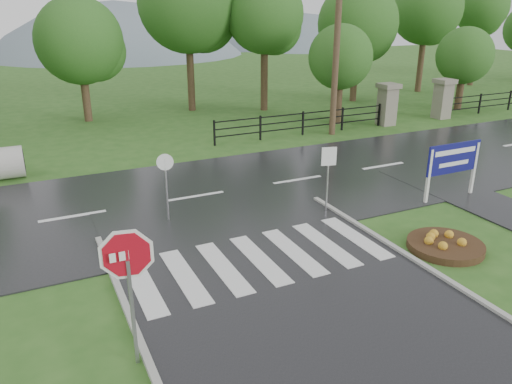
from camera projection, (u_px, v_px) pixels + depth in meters
main_road at (196, 198)px, 17.04m from camera, size 90.00×8.00×0.04m
crosswalk at (259, 259)px, 12.79m from camera, size 6.50×2.80×0.02m
pillar_west at (387, 103)px, 26.92m from camera, size 1.00×1.00×2.24m
pillar_east at (443, 98)px, 28.53m from camera, size 1.00×1.00×2.24m
fence_west at (303, 121)px, 24.97m from camera, size 9.58×0.08×1.20m
hills at (97, 169)px, 70.39m from camera, size 102.00×48.00×48.00m
treeline at (134, 117)px, 29.27m from camera, size 83.20×5.20×10.00m
stop_sign at (128, 267)px, 8.50m from camera, size 1.25×0.26×2.86m
estate_billboard at (453, 161)px, 16.48m from camera, size 2.22×0.09×1.95m
flower_bed at (445, 244)px, 13.39m from camera, size 2.01×2.01×0.40m
reg_sign_small at (328, 167)px, 15.30m from camera, size 0.47×0.14×2.14m
reg_sign_round at (166, 179)px, 14.68m from camera, size 0.49×0.13×2.14m
utility_pole_east at (337, 38)px, 23.72m from camera, size 1.63×0.41×9.25m
entrance_tree_left at (341, 57)px, 26.48m from camera, size 3.42×3.42×5.29m
entrance_tree_right at (465, 56)px, 30.22m from camera, size 3.39×3.39×4.99m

